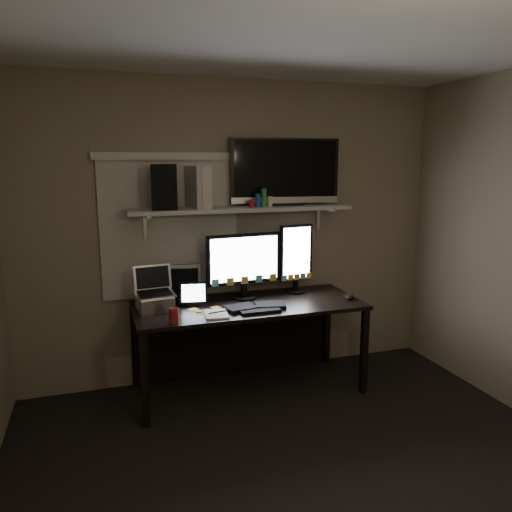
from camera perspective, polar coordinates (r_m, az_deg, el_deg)
name	(u,v)px	position (r m, az deg, el deg)	size (l,w,h in m)	color
floor	(325,499)	(3.10, 7.90, -25.80)	(3.60, 3.60, 0.00)	black
ceiling	(339,16)	(2.57, 9.51, 25.39)	(3.60, 3.60, 0.00)	silver
back_wall	(235,232)	(4.22, -2.36, 2.73)	(3.60, 3.60, 0.00)	#7B6F58
window_blinds	(170,229)	(4.09, -9.76, 3.01)	(1.10, 0.02, 1.10)	silver
desk	(244,320)	(4.14, -1.33, -7.33)	(1.80, 0.75, 0.73)	black
wall_shelf	(241,209)	(4.03, -1.70, 5.42)	(1.80, 0.35, 0.03)	#B1B2AC
monitor_landscape	(244,266)	(4.05, -1.40, -1.09)	(0.63, 0.07, 0.55)	black
monitor_portrait	(296,258)	(4.25, 4.58, -0.27)	(0.30, 0.06, 0.60)	black
keyboard	(256,307)	(3.84, -0.05, -5.80)	(0.47, 0.18, 0.03)	black
mouse	(350,297)	(4.17, 10.65, -4.58)	(0.07, 0.11, 0.04)	black
notepad	(216,314)	(3.70, -4.57, -6.65)	(0.17, 0.23, 0.01)	silver
tablet	(193,294)	(3.92, -7.21, -4.34)	(0.22, 0.09, 0.19)	black
file_sorter	(185,282)	(4.12, -8.13, -3.00)	(0.22, 0.10, 0.28)	black
laptop	(155,290)	(3.83, -11.52, -3.81)	(0.29, 0.23, 0.32)	#B9B8BD
cup	(174,315)	(3.56, -9.34, -6.71)	(0.07, 0.07, 0.10)	maroon
sticky_notes	(209,311)	(3.80, -5.34, -6.25)	(0.30, 0.22, 0.00)	yellow
tv	(285,172)	(4.18, 3.30, 9.55)	(0.91, 0.16, 0.54)	black
game_console	(198,187)	(3.95, -6.65, 7.85)	(0.08, 0.28, 0.33)	#BBB7A8
speaker	(165,187)	(3.87, -10.41, 7.78)	(0.19, 0.23, 0.34)	black
bottles	(261,197)	(3.99, 0.58, 6.70)	(0.24, 0.06, 0.16)	#A50F0C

